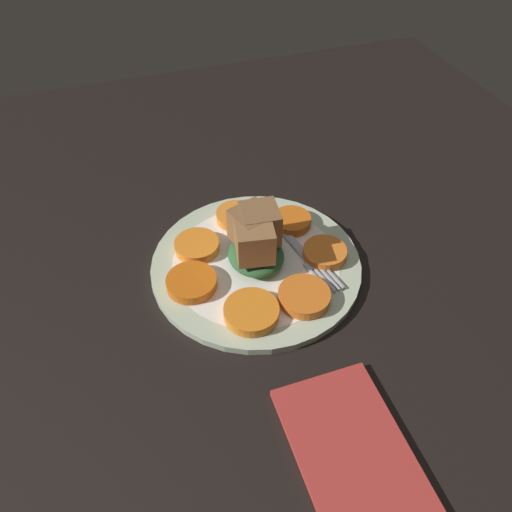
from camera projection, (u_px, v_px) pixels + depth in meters
table_slab at (256, 272)px, 66.97cm from camera, size 120.00×120.00×2.00cm
plate at (256, 264)px, 65.89cm from camera, size 27.57×27.57×1.05cm
carrot_slice_0 at (292, 221)px, 70.14cm from camera, size 5.44×5.44×1.27cm
carrot_slice_1 at (237, 216)px, 70.94cm from camera, size 5.66×5.66×1.27cm
carrot_slice_2 at (197, 246)px, 66.65cm from camera, size 5.99×5.99×1.27cm
carrot_slice_3 at (192, 282)px, 62.05cm from camera, size 6.35×6.35×1.27cm
carrot_slice_4 at (251, 312)px, 58.80cm from camera, size 6.64×6.64×1.27cm
carrot_slice_5 at (304, 296)px, 60.47cm from camera, size 6.42×6.42×1.27cm
carrot_slice_6 at (325, 253)px, 65.70cm from camera, size 5.77×5.77×1.27cm
center_pile at (255, 238)px, 63.24cm from camera, size 8.56×7.26×7.17cm
fork at (301, 251)px, 66.58cm from camera, size 17.22×4.94×0.40cm
napkin at (354, 456)px, 48.11cm from camera, size 17.98×10.79×0.80cm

